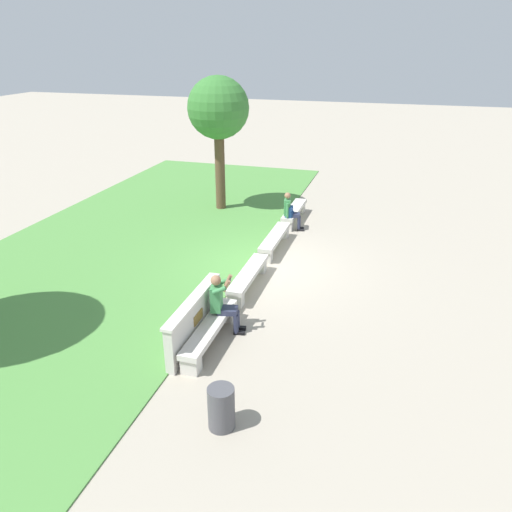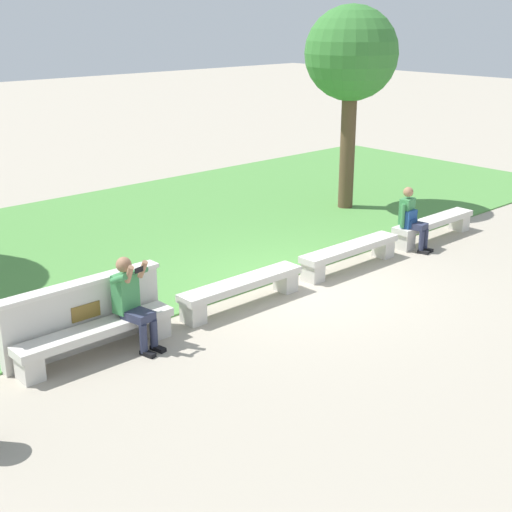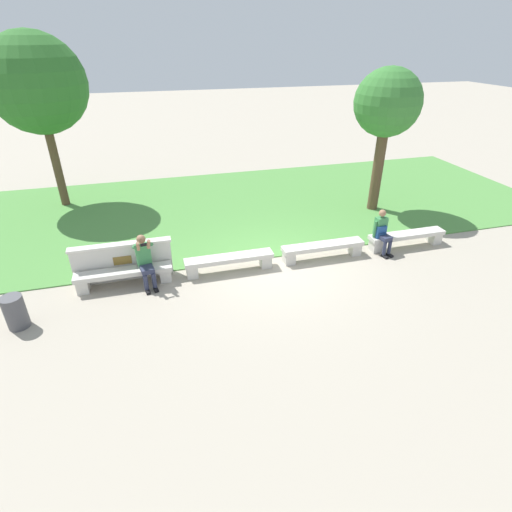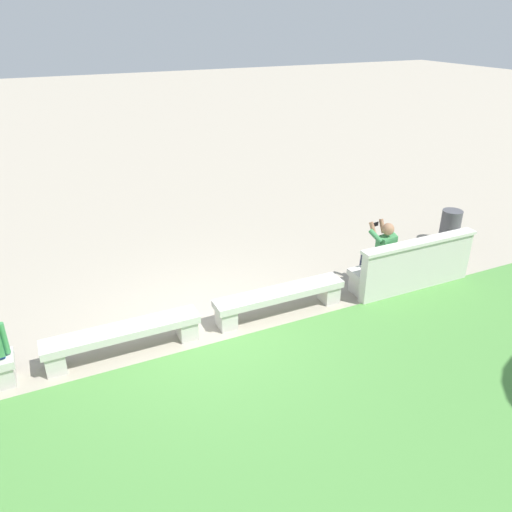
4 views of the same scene
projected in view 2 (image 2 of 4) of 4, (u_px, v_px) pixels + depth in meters
The scene contains 11 objects.
ground_plane at pixel (299, 286), 12.41m from camera, with size 80.00×80.00×0.00m, color #A89E8C.
grass_strip at pixel (155, 231), 15.48m from camera, with size 22.31×8.00×0.03m, color #518E42.
bench_main at pixel (96, 336), 9.78m from camera, with size 2.34×0.40×0.45m.
bench_near at pixel (242, 288), 11.47m from camera, with size 2.34×0.40×0.45m.
bench_mid at pixel (350, 252), 13.16m from camera, with size 2.34×0.40×0.45m.
bench_far at pixel (434, 225), 14.85m from camera, with size 2.34×0.40×0.45m.
backrest_wall_with_plaque at pixel (83, 315), 9.95m from camera, with size 2.47×0.24×1.01m.
person_photographer at pixel (132, 298), 9.94m from camera, with size 0.52×0.77×1.32m.
person_distant at pixel (411, 217), 14.11m from camera, with size 0.48×0.71×1.26m.
backpack at pixel (409, 219), 14.12m from camera, with size 0.28×0.24×0.43m.
tree_behind_wall at pixel (351, 57), 16.16m from camera, with size 2.14×2.14×4.70m.
Camera 2 is at (-8.34, -8.06, 4.53)m, focal length 50.00 mm.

